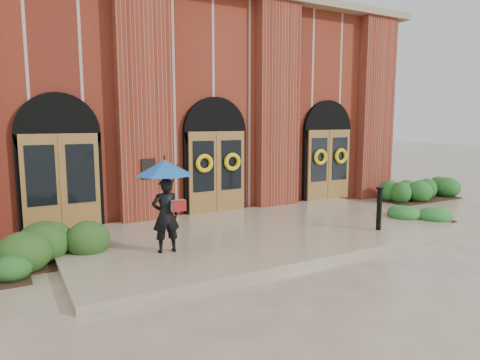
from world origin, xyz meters
TOP-DOWN VIEW (x-y plane):
  - ground at (0.00, 0.00)m, footprint 90.00×90.00m
  - landing at (0.00, 0.15)m, footprint 10.00×5.30m
  - church_building at (0.00, 8.78)m, footprint 16.20×12.53m
  - man_with_umbrella at (-2.82, -0.50)m, footprint 1.38×1.38m
  - metal_post at (2.64, -1.42)m, footprint 0.19×0.19m
  - hedge_wall_left at (-5.20, 0.50)m, footprint 2.98×1.19m
  - hedge_wall_right at (8.00, 1.47)m, footprint 2.89×1.16m
  - hedge_front_right at (5.10, -0.88)m, footprint 1.28×1.10m

SIDE VIEW (x-z plane):
  - ground at x=0.00m, z-range 0.00..0.00m
  - landing at x=0.00m, z-range 0.00..0.15m
  - hedge_front_right at x=5.10m, z-range 0.00..0.45m
  - hedge_wall_right at x=8.00m, z-range 0.00..0.74m
  - hedge_wall_left at x=-5.20m, z-range 0.00..0.76m
  - metal_post at x=2.64m, z-range 0.18..1.30m
  - man_with_umbrella at x=-2.82m, z-range 0.55..2.55m
  - church_building at x=0.00m, z-range 0.00..7.00m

